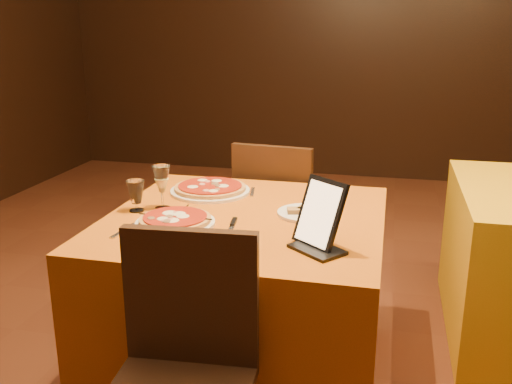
% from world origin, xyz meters
% --- Properties ---
extents(floor, '(6.00, 7.00, 0.01)m').
position_xyz_m(floor, '(0.00, 0.00, -0.01)').
color(floor, '#5E2D19').
rests_on(floor, ground).
extents(wall_back, '(6.00, 0.01, 2.80)m').
position_xyz_m(wall_back, '(0.00, 3.50, 1.40)').
color(wall_back, black).
rests_on(wall_back, floor).
extents(main_table, '(1.10, 1.10, 0.75)m').
position_xyz_m(main_table, '(-0.25, -0.12, 0.38)').
color(main_table, '#B2550B').
rests_on(main_table, floor).
extents(chair_main_far, '(0.47, 0.47, 0.91)m').
position_xyz_m(chair_main_far, '(-0.25, 0.69, 0.46)').
color(chair_main_far, black).
rests_on(chair_main_far, floor).
extents(pizza_near, '(0.31, 0.31, 0.03)m').
position_xyz_m(pizza_near, '(-0.49, -0.28, 0.77)').
color(pizza_near, white).
rests_on(pizza_near, main_table).
extents(pizza_far, '(0.37, 0.37, 0.03)m').
position_xyz_m(pizza_far, '(-0.49, 0.17, 0.77)').
color(pizza_far, white).
rests_on(pizza_far, main_table).
extents(cutlet_dish, '(0.23, 0.23, 0.03)m').
position_xyz_m(cutlet_dish, '(-0.01, -0.05, 0.76)').
color(cutlet_dish, white).
rests_on(cutlet_dish, main_table).
extents(wine_glass, '(0.11, 0.11, 0.19)m').
position_xyz_m(wine_glass, '(-0.61, -0.11, 0.84)').
color(wine_glass, '#F0ED88').
rests_on(wine_glass, main_table).
extents(water_glass, '(0.06, 0.06, 0.13)m').
position_xyz_m(water_glass, '(-0.70, -0.16, 0.81)').
color(water_glass, silver).
rests_on(water_glass, main_table).
extents(tablet, '(0.20, 0.19, 0.23)m').
position_xyz_m(tablet, '(0.08, -0.37, 0.87)').
color(tablet, black).
rests_on(tablet, main_table).
extents(knife, '(0.05, 0.23, 0.01)m').
position_xyz_m(knife, '(-0.26, -0.31, 0.75)').
color(knife, '#A4A5AB').
rests_on(knife, main_table).
extents(fork_near, '(0.03, 0.17, 0.01)m').
position_xyz_m(fork_near, '(-0.65, -0.40, 0.75)').
color(fork_near, '#B6B6BD').
rests_on(fork_near, main_table).
extents(fork_far, '(0.04, 0.14, 0.01)m').
position_xyz_m(fork_far, '(-0.30, 0.21, 0.75)').
color(fork_far, silver).
rests_on(fork_far, main_table).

